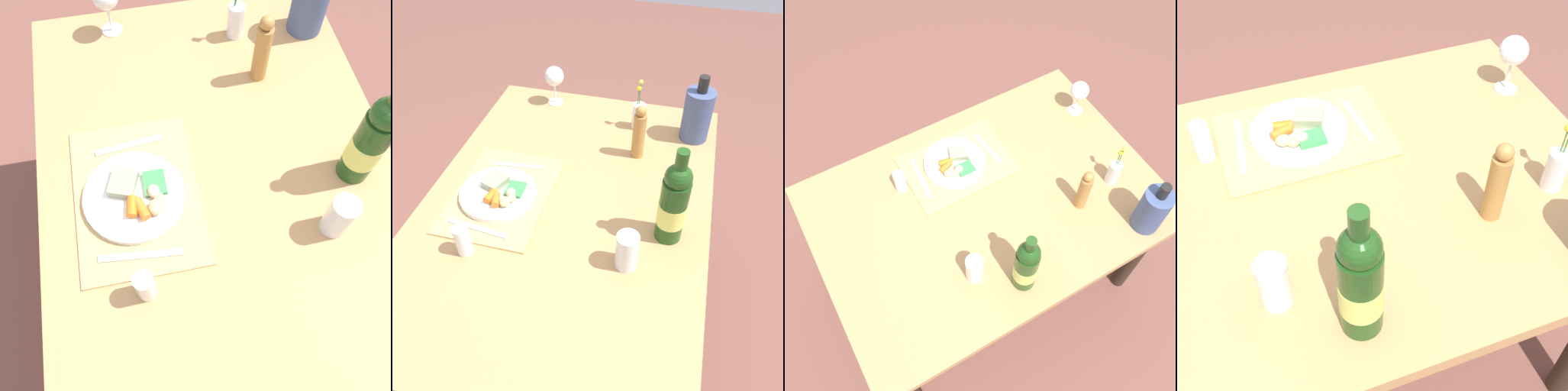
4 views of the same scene
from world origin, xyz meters
TOP-DOWN VIEW (x-y plane):
  - ground_plane at (0.00, 0.00)m, footprint 8.00×8.00m
  - dining_table at (0.00, 0.00)m, footprint 1.36×0.95m
  - placemat at (0.01, -0.22)m, footprint 0.44×0.32m
  - dinner_plate at (0.02, -0.23)m, footprint 0.26×0.26m
  - fork at (-0.14, -0.22)m, footprint 0.04×0.18m
  - knife at (0.18, -0.23)m, footprint 0.04×0.20m
  - flower_vase at (-0.49, 0.16)m, footprint 0.05×0.05m
  - wine_bottle at (0.05, 0.34)m, footprint 0.08×0.08m
  - water_tumbler at (0.19, 0.24)m, footprint 0.07×0.07m
  - pepper_mill at (-0.31, 0.19)m, footprint 0.05×0.05m
  - salt_shaker at (0.27, -0.23)m, footprint 0.05×0.05m

SIDE VIEW (x-z plane):
  - ground_plane at x=0.00m, z-range 0.00..0.00m
  - dining_table at x=0.00m, z-range 0.27..1.02m
  - placemat at x=0.01m, z-range 0.75..0.76m
  - fork at x=-0.14m, z-range 0.76..0.76m
  - knife at x=0.18m, z-range 0.76..0.76m
  - dinner_plate at x=0.02m, z-range 0.75..0.80m
  - salt_shaker at x=0.27m, z-range 0.75..0.86m
  - water_tumbler at x=0.19m, z-range 0.74..0.87m
  - flower_vase at x=-0.49m, z-range 0.71..0.92m
  - pepper_mill at x=-0.31m, z-range 0.75..0.96m
  - wine_bottle at x=0.05m, z-range 0.73..1.06m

